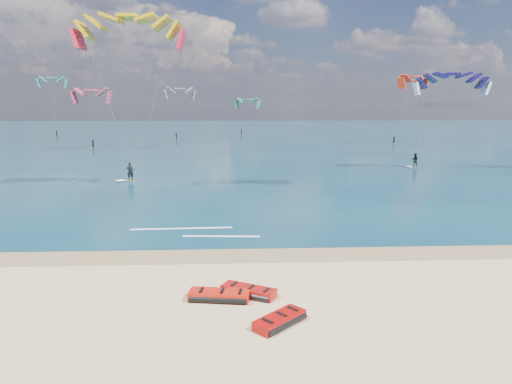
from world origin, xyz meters
TOP-DOWN VIEW (x-y plane):
  - ground at (0.00, 40.00)m, footprint 320.00×320.00m
  - wet_sand_strip at (0.00, 3.00)m, footprint 320.00×2.40m
  - sea at (0.00, 104.00)m, footprint 320.00×200.00m
  - packed_kite_left at (2.60, -2.28)m, footprint 2.68×1.50m
  - packed_kite_mid at (3.74, -1.88)m, footprint 2.61×2.09m
  - packed_kite_right at (4.73, -4.41)m, footprint 2.35×2.29m
  - kitesurfer_main at (-6.09, 23.13)m, footprint 9.74×7.20m
  - kitesurfer_far at (26.26, 33.13)m, footprint 9.15×5.29m
  - shoreline_foam at (1.00, 7.35)m, footprint 7.74×2.31m
  - distant_kites at (-5.30, 77.15)m, footprint 79.67×40.05m

SIDE VIEW (x-z plane):
  - ground at x=0.00m, z-range 0.00..0.00m
  - packed_kite_left at x=2.60m, z-range -0.21..0.21m
  - packed_kite_mid at x=3.74m, z-range -0.20..0.20m
  - packed_kite_right at x=4.73m, z-range -0.20..0.20m
  - wet_sand_strip at x=0.00m, z-range 0.00..0.01m
  - sea at x=0.00m, z-range 0.00..0.04m
  - shoreline_foam at x=1.00m, z-range 0.04..0.05m
  - distant_kites at x=-5.30m, z-range -1.07..12.43m
  - kitesurfer_far at x=26.26m, z-range 0.45..12.83m
  - kitesurfer_main at x=-6.09m, z-range 0.30..16.62m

